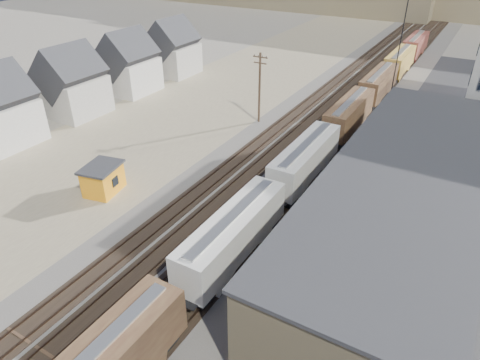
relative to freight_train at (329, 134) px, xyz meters
The scene contains 9 objects.
ballast_bed 13.73m from the freight_train, 106.42° to the left, with size 18.00×200.00×0.06m, color #4C4742.
dirt_yard 24.14m from the freight_train, behind, with size 24.00×180.00×0.03m, color #7B6D55.
rail_tracks 13.87m from the freight_train, 108.64° to the left, with size 11.40×200.00×0.24m.
freight_train is the anchor object (origin of this frame).
warehouse 16.50m from the freight_train, 47.27° to the right, with size 12.40×40.40×7.25m.
utility_pole_north 13.47m from the freight_train, 158.29° to the left, with size 2.20×0.32×10.00m.
radio_mast 23.86m from the freight_train, 84.51° to the left, with size 1.20×0.16×18.00m.
townhouse_row 39.72m from the freight_train, 162.24° to the right, with size 8.15×68.16×10.47m.
maintenance_shed 26.89m from the freight_train, 130.85° to the right, with size 4.10×4.86×3.13m.
Camera 1 is at (18.30, -9.55, 24.45)m, focal length 32.00 mm.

